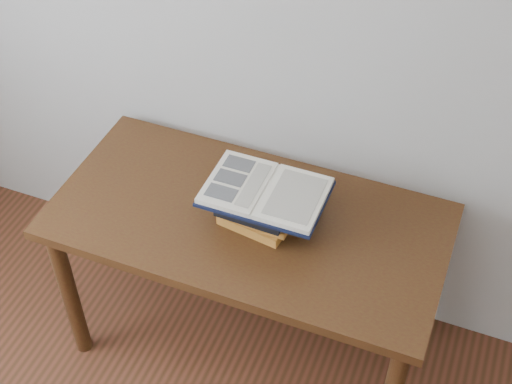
% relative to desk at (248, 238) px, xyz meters
% --- Properties ---
extents(desk, '(1.30, 0.65, 0.70)m').
position_rel_desk_xyz_m(desk, '(0.00, 0.00, 0.00)').
color(desk, '#402B10').
rests_on(desk, ground).
extents(book_stack, '(0.25, 0.20, 0.12)m').
position_rel_desk_xyz_m(book_stack, '(0.04, -0.00, 0.16)').
color(book_stack, '#B26C28').
rests_on(book_stack, desk).
extents(open_book, '(0.38, 0.26, 0.03)m').
position_rel_desk_xyz_m(open_book, '(0.06, 0.00, 0.24)').
color(open_book, black).
rests_on(open_book, book_stack).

